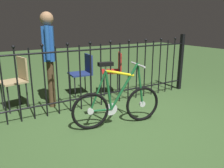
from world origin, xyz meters
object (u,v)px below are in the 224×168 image
Objects in this scene: chair_tan at (17,77)px; person_visitor at (49,52)px; chair_navy at (84,70)px; bicycle at (117,103)px; chair_red at (115,69)px.

person_visitor reaches higher than chair_tan.
person_visitor is (-0.75, -0.29, 0.46)m from chair_navy.
chair_red is (0.74, 1.27, 0.20)m from bicycle.
chair_tan is (-1.28, -0.13, 0.04)m from chair_navy.
bicycle is at bearing -66.77° from person_visitor.
chair_tan is at bearing 126.86° from bicycle.
person_visitor is (0.53, -0.15, 0.42)m from chair_tan.
chair_tan is at bearing 163.92° from person_visitor.
chair_red is (0.55, -0.31, 0.03)m from chair_navy.
chair_tan is 1.84m from chair_red.
person_visitor is at bearing 178.77° from chair_red.
chair_red is 1.37m from person_visitor.
bicycle reaches higher than chair_red.
chair_navy is 0.96× the size of chair_red.
chair_navy is 1.29m from chair_tan.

